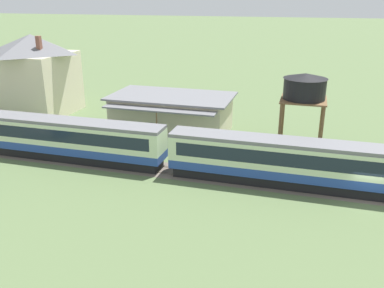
{
  "coord_description": "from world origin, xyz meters",
  "views": [
    {
      "loc": [
        -5.38,
        -32.13,
        15.66
      ],
      "look_at": [
        -15.33,
        2.08,
        2.6
      ],
      "focal_mm": 38.0,
      "sensor_mm": 36.0,
      "label": 1
    }
  ],
  "objects": [
    {
      "name": "station_building",
      "position": [
        -20.82,
        12.35,
        2.31
      ],
      "size": [
        14.43,
        9.39,
        4.56
      ],
      "color": "beige",
      "rests_on": "ground_plane"
    },
    {
      "name": "yard_tree_1",
      "position": [
        -50.06,
        18.94,
        4.11
      ],
      "size": [
        4.67,
        4.67,
        6.46
      ],
      "color": "#4C3823",
      "rests_on": "ground_plane"
    },
    {
      "name": "ground_plane",
      "position": [
        0.0,
        0.0,
        0.0
      ],
      "size": [
        600.0,
        600.0,
        0.0
      ],
      "primitive_type": "plane",
      "color": "#566B42"
    },
    {
      "name": "water_tower",
      "position": [
        -5.74,
        9.98,
        6.82
      ],
      "size": [
        4.56,
        4.56,
        8.34
      ],
      "color": "brown",
      "rests_on": "ground_plane"
    },
    {
      "name": "station_house_grey_roof",
      "position": [
        -41.58,
        15.23,
        5.57
      ],
      "size": [
        9.9,
        9.87,
        10.83
      ],
      "color": "beige",
      "rests_on": "ground_plane"
    },
    {
      "name": "railway_track",
      "position": [
        -25.31,
        1.21,
        0.01
      ],
      "size": [
        130.52,
        3.6,
        0.04
      ],
      "color": "#665B51",
      "rests_on": "ground_plane"
    },
    {
      "name": "passenger_train",
      "position": [
        -17.16,
        1.21,
        2.3
      ],
      "size": [
        80.94,
        2.86,
        4.15
      ],
      "color": "#234293",
      "rests_on": "ground_plane"
    }
  ]
}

